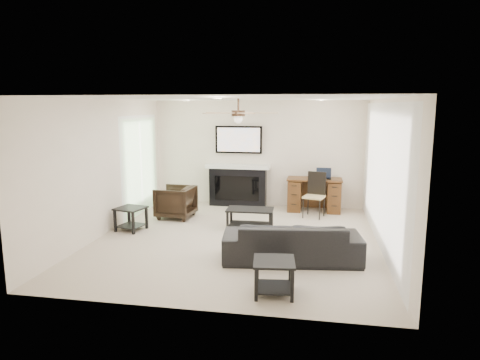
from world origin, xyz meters
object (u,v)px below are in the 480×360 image
at_px(desk, 314,195).
at_px(fireplace_unit, 238,166).
at_px(sofa, 292,241).
at_px(coffee_table, 250,219).
at_px(armchair, 176,202).

bearing_deg(desk, fireplace_unit, 172.79).
relative_size(sofa, coffee_table, 2.34).
height_order(coffee_table, desk, desk).
distance_m(sofa, fireplace_unit, 3.83).
distance_m(armchair, coffee_table, 1.79).
bearing_deg(fireplace_unit, desk, -7.21).
bearing_deg(coffee_table, armchair, 160.58).
height_order(sofa, fireplace_unit, fireplace_unit).
bearing_deg(desk, armchair, -159.42).
bearing_deg(fireplace_unit, armchair, -130.04).
bearing_deg(fireplace_unit, sofa, -66.82).
distance_m(sofa, coffee_table, 1.84).
distance_m(coffee_table, desk, 2.05).
xyz_separation_m(armchair, fireplace_unit, (1.11, 1.32, 0.61)).
bearing_deg(armchair, desk, 114.70).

